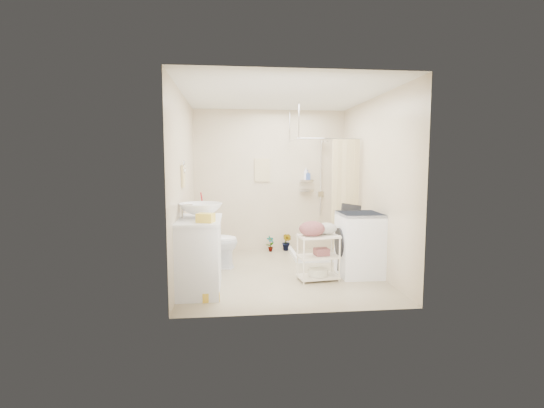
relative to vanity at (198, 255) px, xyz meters
The scene contains 23 objects.
floor 1.42m from the vanity, 29.85° to the left, with size 3.20×3.20×0.00m, color tan.
ceiling 2.52m from the vanity, 29.85° to the left, with size 2.80×3.20×0.04m, color silver.
wall_back 2.68m from the vanity, 62.89° to the left, with size 2.80×0.04×2.60m, color beige.
wall_front 1.71m from the vanity, 38.85° to the right, with size 2.80×0.04×2.60m, color beige.
wall_left 1.10m from the vanity, 109.82° to the left, with size 0.04×3.20×2.60m, color beige.
wall_right 2.77m from the vanity, 14.58° to the left, with size 0.04×3.20×2.60m, color beige.
vanity is the anchor object (origin of this frame).
sink 0.57m from the vanity, 65.83° to the left, with size 0.55×0.55×0.19m, color silver.
counter_basket 0.62m from the vanity, 69.44° to the right, with size 0.19×0.15×0.11m, color yellow.
floor_basket 0.60m from the vanity, 68.26° to the right, with size 0.29×0.22×0.16m, color yellow.
toilet 1.10m from the vanity, 83.70° to the left, with size 0.46×0.81×0.82m, color white.
mop 2.14m from the vanity, 92.10° to the left, with size 0.11×0.11×1.10m, color red, non-canonical shape.
potted_plant_a 2.41m from the vanity, 61.32° to the left, with size 0.15×0.10×0.29m, color brown.
potted_plant_b 2.60m from the vanity, 55.60° to the left, with size 0.18×0.15×0.33m, color brown.
hanging_towel 2.67m from the vanity, 65.79° to the left, with size 0.28×0.03×0.42m, color beige.
towel_ring 1.13m from the vanity, 115.28° to the left, with size 0.04×0.22×0.34m, color #D8C17E, non-canonical shape.
tp_holder 0.79m from the vanity, 105.61° to the left, with size 0.08×0.12×0.14m, color silver, non-canonical shape.
shower 2.71m from the vanity, 40.49° to the left, with size 1.10×1.10×2.10m, color white, non-canonical shape.
shampoo_bottle_a 3.00m from the vanity, 50.26° to the left, with size 0.09×0.09×0.22m, color white.
shampoo_bottle_b 3.01m from the vanity, 49.66° to the left, with size 0.08×0.08×0.18m, color #3B58A7.
washing_machine 2.34m from the vanity, 10.71° to the left, with size 0.63×0.65×0.92m, color white.
laundry_rack 1.65m from the vanity, ahead, with size 0.55×0.32×0.76m, color #F1E6CD, non-canonical shape.
ironing_board 2.25m from the vanity, 14.93° to the left, with size 0.30×0.09×1.06m, color black, non-canonical shape.
Camera 1 is at (-0.75, -5.69, 1.64)m, focal length 26.00 mm.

